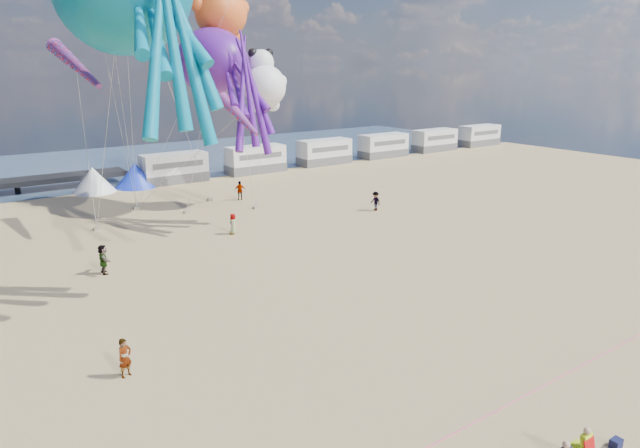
{
  "coord_description": "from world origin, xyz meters",
  "views": [
    {
      "loc": [
        -15.24,
        -15.65,
        11.77
      ],
      "look_at": [
        0.16,
        6.0,
        4.29
      ],
      "focal_mm": 32.0,
      "sensor_mm": 36.0,
      "label": 1
    }
  ],
  "objects": [
    {
      "name": "standing_person",
      "position": [
        -9.91,
        4.89,
        0.8
      ],
      "size": [
        0.68,
        0.56,
        1.6
      ],
      "primitive_type": "imported",
      "rotation": [
        0.0,
        0.0,
        0.35
      ],
      "color": "tan",
      "rests_on": "ground"
    },
    {
      "name": "beachgoer_3",
      "position": [
        7.8,
        29.07,
        0.86
      ],
      "size": [
        1.27,
        0.99,
        1.72
      ],
      "primitive_type": "imported",
      "rotation": [
        0.0,
        0.0,
        2.78
      ],
      "color": "#7F6659",
      "rests_on": "ground"
    },
    {
      "name": "sandbag_d",
      "position": [
        5.44,
        30.36,
        0.11
      ],
      "size": [
        0.5,
        0.35,
        0.22
      ],
      "primitive_type": "cube",
      "color": "gray",
      "rests_on": "ground"
    },
    {
      "name": "windsock_mid",
      "position": [
        -0.63,
        24.16,
        12.47
      ],
      "size": [
        2.83,
        6.59,
        6.58
      ],
      "primitive_type": null,
      "rotation": [
        0.0,
        0.0,
        -0.29
      ],
      "color": "red"
    },
    {
      "name": "tent_blue",
      "position": [
        2.0,
        40.0,
        1.2
      ],
      "size": [
        4.0,
        4.0,
        2.4
      ],
      "primitive_type": "cone",
      "color": "#1933CC",
      "rests_on": "ground"
    },
    {
      "name": "beachgoer_2",
      "position": [
        15.18,
        19.16,
        0.8
      ],
      "size": [
        0.64,
        0.8,
        1.6
      ],
      "primitive_type": "imported",
      "rotation": [
        0.0,
        0.0,
        4.75
      ],
      "color": "#7F6659",
      "rests_on": "ground"
    },
    {
      "name": "ground",
      "position": [
        0.0,
        0.0,
        0.0
      ],
      "size": [
        120.0,
        120.0,
        0.0
      ],
      "primitive_type": "plane",
      "color": "tan",
      "rests_on": "ground"
    },
    {
      "name": "beachgoer_4",
      "position": [
        -7.4,
        17.02,
        0.88
      ],
      "size": [
        0.49,
        1.05,
        1.75
      ],
      "primitive_type": "imported",
      "rotation": [
        0.0,
        0.0,
        1.51
      ],
      "color": "#7F6659",
      "rests_on": "ground"
    },
    {
      "name": "water",
      "position": [
        0.0,
        55.0,
        0.02
      ],
      "size": [
        120.0,
        120.0,
        0.0
      ],
      "primitive_type": "plane",
      "color": "#354B66",
      "rests_on": "ground"
    },
    {
      "name": "tent_white",
      "position": [
        -2.0,
        40.0,
        1.2
      ],
      "size": [
        4.0,
        4.0,
        2.4
      ],
      "primitive_type": "cone",
      "color": "white",
      "rests_on": "ground"
    },
    {
      "name": "cooler_navy",
      "position": [
        1.44,
        -8.46,
        0.15
      ],
      "size": [
        0.38,
        0.28,
        0.3
      ],
      "primitive_type": "cube",
      "color": "#141840",
      "rests_on": "ground"
    },
    {
      "name": "motorhome_2",
      "position": [
        25.0,
        40.0,
        1.5
      ],
      "size": [
        6.6,
        2.5,
        3.0
      ],
      "primitive_type": "cube",
      "color": "silver",
      "rests_on": "ground"
    },
    {
      "name": "kite_teddy_orange",
      "position": [
        6.85,
        29.4,
        15.82
      ],
      "size": [
        6.76,
        6.6,
        7.38
      ],
      "primitive_type": null,
      "rotation": [
        0.0,
        0.0,
        -0.41
      ],
      "color": "orange"
    },
    {
      "name": "sandbag_a",
      "position": [
        -5.32,
        26.6,
        0.11
      ],
      "size": [
        0.5,
        0.35,
        0.22
      ],
      "primitive_type": "cube",
      "color": "gray",
      "rests_on": "ground"
    },
    {
      "name": "rope_line",
      "position": [
        0.0,
        -5.0,
        0.02
      ],
      "size": [
        34.0,
        0.03,
        0.03
      ],
      "primitive_type": "cylinder",
      "rotation": [
        0.0,
        1.57,
        0.0
      ],
      "color": "#F2338C",
      "rests_on": "ground"
    },
    {
      "name": "kite_panda",
      "position": [
        8.74,
        25.85,
        10.0
      ],
      "size": [
        4.69,
        4.48,
        5.96
      ],
      "primitive_type": null,
      "rotation": [
        0.0,
        0.0,
        0.13
      ],
      "color": "white"
    },
    {
      "name": "kite_octopus_purple",
      "position": [
        4.98,
        27.61,
        11.97
      ],
      "size": [
        4.8,
        10.41,
        11.7
      ],
      "primitive_type": null,
      "rotation": [
        0.0,
        0.0,
        0.04
      ],
      "color": "#54178E"
    },
    {
      "name": "beachgoer_0",
      "position": [
        2.39,
        19.86,
        0.75
      ],
      "size": [
        0.63,
        0.65,
        1.5
      ],
      "primitive_type": "imported",
      "rotation": [
        0.0,
        0.0,
        4.0
      ],
      "color": "#7F6659",
      "rests_on": "ground"
    },
    {
      "name": "motorhome_1",
      "position": [
        15.5,
        40.0,
        1.5
      ],
      "size": [
        6.6,
        2.5,
        3.0
      ],
      "primitive_type": "cube",
      "color": "silver",
      "rests_on": "ground"
    },
    {
      "name": "motorhome_0",
      "position": [
        6.0,
        40.0,
        1.5
      ],
      "size": [
        6.6,
        2.5,
        3.0
      ],
      "primitive_type": "cube",
      "color": "silver",
      "rests_on": "ground"
    },
    {
      "name": "windsock_right",
      "position": [
        3.46,
        20.38,
        8.31
      ],
      "size": [
        1.31,
        4.83,
        4.77
      ],
      "primitive_type": null,
      "rotation": [
        0.0,
        0.0,
        0.09
      ],
      "color": "red"
    },
    {
      "name": "windsock_left",
      "position": [
        -5.57,
        26.43,
        11.71
      ],
      "size": [
        2.09,
        7.77,
        7.69
      ],
      "primitive_type": null,
      "rotation": [
        0.0,
        0.0,
        0.13
      ],
      "color": "red"
    },
    {
      "name": "motorhome_3",
      "position": [
        34.5,
        40.0,
        1.5
      ],
      "size": [
        6.6,
        2.5,
        3.0
      ],
      "primitive_type": "cube",
      "color": "silver",
      "rests_on": "ground"
    },
    {
      "name": "sandbag_e",
      "position": [
        -0.9,
        31.09,
        0.11
      ],
      "size": [
        0.5,
        0.35,
        0.22
      ],
      "primitive_type": "cube",
      "color": "gray",
      "rests_on": "ground"
    },
    {
      "name": "motorhome_4",
      "position": [
        44.0,
        40.0,
        1.5
      ],
      "size": [
        6.6,
        2.5,
        3.0
      ],
      "primitive_type": "cube",
      "color": "silver",
      "rests_on": "ground"
    },
    {
      "name": "sandbag_b",
      "position": [
        2.04,
        27.44,
        0.11
      ],
      "size": [
        0.5,
        0.35,
        0.22
      ],
      "primitive_type": "cube",
      "color": "gray",
      "rests_on": "ground"
    },
    {
      "name": "sandbag_c",
      "position": [
        7.37,
        25.42,
        0.11
      ],
      "size": [
        0.5,
        0.35,
        0.22
      ],
      "primitive_type": "cube",
      "color": "gray",
      "rests_on": "ground"
    },
    {
      "name": "motorhome_5",
      "position": [
        53.5,
        40.0,
        1.5
      ],
      "size": [
        6.6,
        2.5,
        3.0
      ],
      "primitive_type": "cube",
      "color": "silver",
      "rests_on": "ground"
    }
  ]
}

